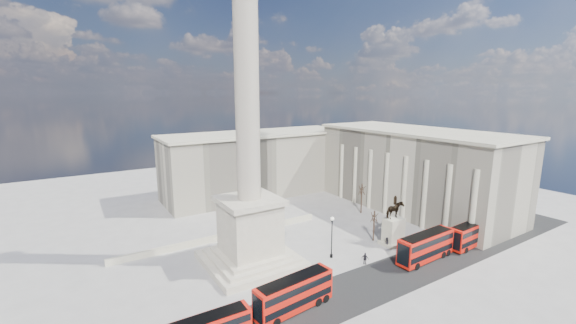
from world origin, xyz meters
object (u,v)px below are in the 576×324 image
(victorian_lamp, at_px, (332,234))
(equestrian_statue, at_px, (394,227))
(pedestrian_walking, at_px, (402,243))
(pedestrian_crossing, at_px, (365,259))
(pedestrian_standing, at_px, (387,242))
(red_bus_b, at_px, (295,294))
(red_bus_c, at_px, (426,246))
(red_bus_d, at_px, (471,234))
(nelsons_column, at_px, (249,185))

(victorian_lamp, relative_size, equestrian_statue, 0.78)
(pedestrian_walking, distance_m, pedestrian_crossing, 9.94)
(victorian_lamp, distance_m, pedestrian_crossing, 6.45)
(equestrian_statue, distance_m, pedestrian_standing, 3.11)
(red_bus_b, xyz_separation_m, victorian_lamp, (13.10, 8.89, 1.85))
(red_bus_c, height_order, pedestrian_crossing, red_bus_c)
(equestrian_statue, xyz_separation_m, pedestrian_walking, (0.06, -1.93, -2.33))
(pedestrian_standing, bearing_deg, red_bus_d, 109.98)
(red_bus_d, xyz_separation_m, pedestrian_crossing, (-20.83, 4.96, -1.28))
(equestrian_statue, relative_size, pedestrian_crossing, 4.67)
(victorian_lamp, height_order, pedestrian_crossing, victorian_lamp)
(equestrian_statue, bearing_deg, red_bus_b, -164.44)
(red_bus_b, bearing_deg, nelsons_column, 80.32)
(red_bus_b, height_order, red_bus_d, red_bus_b)
(pedestrian_walking, distance_m, pedestrian_standing, 2.62)
(red_bus_d, distance_m, victorian_lamp, 25.82)
(nelsons_column, bearing_deg, pedestrian_walking, -20.02)
(red_bus_b, xyz_separation_m, equestrian_statue, (25.95, 7.22, 0.87))
(red_bus_b, relative_size, pedestrian_standing, 6.19)
(red_bus_c, xyz_separation_m, red_bus_d, (11.54, -0.75, -0.18))
(pedestrian_crossing, bearing_deg, red_bus_b, 74.96)
(pedestrian_standing, bearing_deg, nelsons_column, -58.20)
(pedestrian_walking, bearing_deg, pedestrian_standing, 124.38)
(red_bus_d, xyz_separation_m, pedestrian_walking, (-10.95, 6.07, -1.39))
(red_bus_c, bearing_deg, nelsons_column, 147.21)
(nelsons_column, height_order, pedestrian_walking, nelsons_column)
(nelsons_column, height_order, red_bus_c, nelsons_column)
(victorian_lamp, bearing_deg, nelsons_column, 155.49)
(victorian_lamp, relative_size, pedestrian_walking, 4.16)
(red_bus_b, relative_size, red_bus_c, 0.96)
(nelsons_column, xyz_separation_m, red_bus_c, (24.45, -14.45, -10.49))
(nelsons_column, height_order, pedestrian_standing, nelsons_column)
(nelsons_column, height_order, red_bus_d, nelsons_column)
(nelsons_column, relative_size, victorian_lamp, 7.06)
(pedestrian_walking, bearing_deg, victorian_lamp, 144.53)
(victorian_lamp, xyz_separation_m, pedestrian_standing, (10.78, -2.07, -3.27))
(equestrian_statue, bearing_deg, pedestrian_crossing, -162.78)
(red_bus_b, height_order, victorian_lamp, victorian_lamp)
(red_bus_b, bearing_deg, pedestrian_standing, 10.15)
(pedestrian_standing, relative_size, pedestrian_crossing, 0.92)
(red_bus_b, height_order, pedestrian_standing, red_bus_b)
(red_bus_c, bearing_deg, equestrian_statue, 83.65)
(red_bus_c, bearing_deg, red_bus_d, -5.91)
(red_bus_b, distance_m, red_bus_d, 36.97)
(red_bus_b, bearing_deg, red_bus_d, -7.01)
(nelsons_column, relative_size, red_bus_b, 4.51)
(victorian_lamp, bearing_deg, pedestrian_standing, -10.85)
(equestrian_statue, bearing_deg, red_bus_c, -94.14)
(red_bus_c, height_order, pedestrian_walking, red_bus_c)
(pedestrian_crossing, bearing_deg, victorian_lamp, 3.21)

